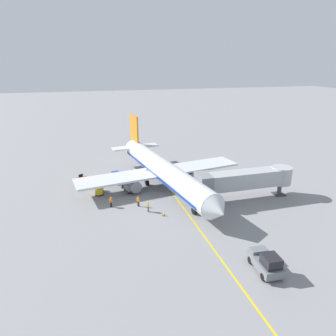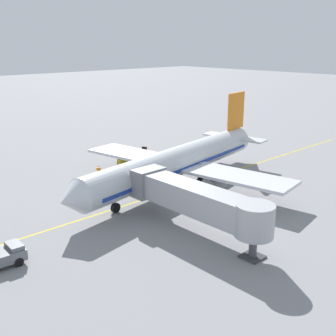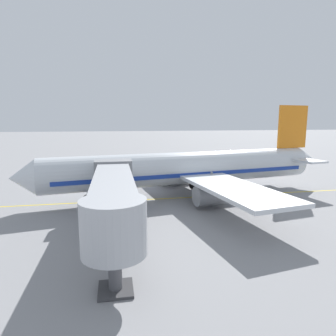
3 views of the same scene
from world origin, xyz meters
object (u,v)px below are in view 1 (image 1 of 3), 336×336
object	(u,v)px
ground_crew_loader	(148,206)
baggage_cart_second_in_train	(123,181)
baggage_tug_trailing	(99,190)
ground_crew_marshaller	(111,201)
baggage_cart_front	(129,187)
pushback_tractor	(266,262)
safety_cone_nose_left	(164,214)
jet_bridge	(245,179)
baggage_tug_lead	(83,180)
baggage_cart_third_in_train	(117,176)
parked_airliner	(162,170)
ground_crew_wing_walker	(138,201)

from	to	relation	value
ground_crew_loader	baggage_cart_second_in_train	bearing A→B (deg)	-78.13
baggage_tug_trailing	ground_crew_marshaller	bearing A→B (deg)	103.98
baggage_cart_front	baggage_cart_second_in_train	xyz separation A→B (m)	(0.75, -2.82, 0.00)
pushback_tractor	baggage_tug_trailing	xyz separation A→B (m)	(15.79, -25.52, -0.39)
pushback_tractor	baggage_cart_front	bearing A→B (deg)	-66.67
pushback_tractor	safety_cone_nose_left	bearing A→B (deg)	-64.01
jet_bridge	pushback_tractor	size ratio (longest dim) A/B	3.64
baggage_tug_trailing	ground_crew_marshaller	world-z (taller)	ground_crew_marshaller
baggage_cart_second_in_train	ground_crew_loader	xyz separation A→B (m)	(-2.30, 10.92, 0.00)
pushback_tractor	ground_crew_marshaller	xyz separation A→B (m)	(14.38, -19.85, -0.15)
baggage_cart_second_in_train	baggage_tug_lead	bearing A→B (deg)	-25.31
ground_crew_marshaller	baggage_cart_third_in_train	bearing A→B (deg)	-101.08
baggage_cart_front	ground_crew_marshaller	distance (m)	6.22
baggage_tug_lead	baggage_tug_trailing	bearing A→B (deg)	114.97
pushback_tractor	baggage_cart_third_in_train	world-z (taller)	pushback_tractor
ground_crew_loader	safety_cone_nose_left	world-z (taller)	ground_crew_loader
pushback_tractor	baggage_cart_third_in_train	bearing A→B (deg)	-68.47
baggage_tug_lead	ground_crew_loader	bearing A→B (deg)	122.80
baggage_cart_third_in_train	safety_cone_nose_left	size ratio (longest dim) A/B	5.04
baggage_cart_second_in_train	safety_cone_nose_left	xyz separation A→B (m)	(-4.22, 12.80, -0.66)
baggage_tug_lead	ground_crew_marshaller	world-z (taller)	ground_crew_marshaller
jet_bridge	baggage_cart_second_in_train	distance (m)	21.37
baggage_tug_trailing	baggage_cart_third_in_train	xyz separation A→B (m)	(-3.59, -5.41, 0.24)
jet_bridge	ground_crew_loader	bearing A→B (deg)	0.54
baggage_cart_third_in_train	safety_cone_nose_left	bearing A→B (deg)	107.12
baggage_tug_lead	baggage_cart_second_in_train	xyz separation A→B (m)	(-6.82, 3.23, 0.24)
safety_cone_nose_left	baggage_tug_lead	bearing A→B (deg)	-55.43
pushback_tractor	safety_cone_nose_left	xyz separation A→B (m)	(7.27, -14.91, -0.81)
baggage_cart_second_in_train	ground_crew_marshaller	world-z (taller)	ground_crew_marshaller
pushback_tractor	baggage_cart_second_in_train	bearing A→B (deg)	-67.48
jet_bridge	ground_crew_marshaller	bearing A→B (deg)	-7.84
safety_cone_nose_left	parked_airliner	bearing A→B (deg)	-103.73
pushback_tractor	baggage_tug_lead	xyz separation A→B (m)	(18.31, -30.93, -0.39)
safety_cone_nose_left	baggage_cart_third_in_train	bearing A→B (deg)	-72.88
parked_airliner	baggage_tug_lead	world-z (taller)	parked_airliner
baggage_cart_third_in_train	ground_crew_wing_walker	size ratio (longest dim) A/B	1.76
baggage_tug_trailing	safety_cone_nose_left	size ratio (longest dim) A/B	4.42
jet_bridge	pushback_tractor	bearing A→B (deg)	68.10
baggage_tug_trailing	ground_crew_loader	bearing A→B (deg)	127.05
jet_bridge	ground_crew_wing_walker	distance (m)	17.38
parked_airliner	baggage_tug_trailing	distance (m)	11.40
baggage_tug_lead	ground_crew_loader	distance (m)	16.83
baggage_cart_third_in_train	safety_cone_nose_left	world-z (taller)	baggage_cart_third_in_train
baggage_tug_trailing	baggage_cart_second_in_train	size ratio (longest dim) A/B	0.88
baggage_tug_trailing	baggage_cart_third_in_train	bearing A→B (deg)	-123.51
baggage_tug_lead	baggage_tug_trailing	distance (m)	5.96
baggage_cart_second_in_train	ground_crew_wing_walker	distance (m)	8.87
baggage_tug_trailing	ground_crew_wing_walker	xyz separation A→B (m)	(-5.51, 6.61, 0.24)
parked_airliner	jet_bridge	bearing A→B (deg)	143.07
baggage_cart_front	baggage_cart_second_in_train	world-z (taller)	same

